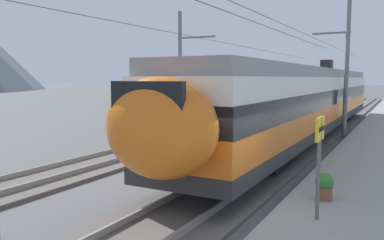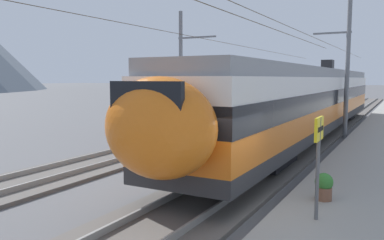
{
  "view_description": "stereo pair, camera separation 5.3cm",
  "coord_description": "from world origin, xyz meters",
  "px_view_note": "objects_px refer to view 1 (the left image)",
  "views": [
    {
      "loc": [
        -8.45,
        -3.4,
        3.35
      ],
      "look_at": [
        4.04,
        3.34,
        1.84
      ],
      "focal_mm": 36.82,
      "sensor_mm": 36.0,
      "label": 1
    },
    {
      "loc": [
        -8.42,
        -3.45,
        3.35
      ],
      "look_at": [
        4.04,
        3.34,
        1.84
      ],
      "focal_mm": 36.82,
      "sensor_mm": 36.0,
      "label": 2
    }
  ],
  "objects_px": {
    "train_far_track": "(267,91)",
    "potted_plant_by_shelter": "(324,185)",
    "catenary_mast_mid": "(345,60)",
    "catenary_mast_far_side": "(183,68)",
    "platform_sign": "(319,145)",
    "train_near_platform": "(309,99)"
  },
  "relations": [
    {
      "from": "catenary_mast_far_side",
      "to": "platform_sign",
      "type": "xyz_separation_m",
      "value": [
        -13.39,
        -10.99,
        -2.06
      ]
    },
    {
      "from": "train_near_platform",
      "to": "catenary_mast_mid",
      "type": "distance_m",
      "value": 2.87
    },
    {
      "from": "platform_sign",
      "to": "potted_plant_by_shelter",
      "type": "bearing_deg",
      "value": 4.34
    },
    {
      "from": "platform_sign",
      "to": "train_far_track",
      "type": "bearing_deg",
      "value": 19.99
    },
    {
      "from": "train_near_platform",
      "to": "platform_sign",
      "type": "bearing_deg",
      "value": -167.28
    },
    {
      "from": "train_far_track",
      "to": "catenary_mast_far_side",
      "type": "height_order",
      "value": "catenary_mast_far_side"
    },
    {
      "from": "train_far_track",
      "to": "potted_plant_by_shelter",
      "type": "xyz_separation_m",
      "value": [
        -22.87,
        -8.75,
        -1.55
      ]
    },
    {
      "from": "catenary_mast_mid",
      "to": "potted_plant_by_shelter",
      "type": "height_order",
      "value": "catenary_mast_mid"
    },
    {
      "from": "catenary_mast_mid",
      "to": "catenary_mast_far_side",
      "type": "height_order",
      "value": "catenary_mast_mid"
    },
    {
      "from": "catenary_mast_far_side",
      "to": "potted_plant_by_shelter",
      "type": "xyz_separation_m",
      "value": [
        -11.89,
        -10.87,
        -3.33
      ]
    },
    {
      "from": "train_near_platform",
      "to": "potted_plant_by_shelter",
      "type": "height_order",
      "value": "train_near_platform"
    },
    {
      "from": "train_far_track",
      "to": "catenary_mast_mid",
      "type": "height_order",
      "value": "catenary_mast_mid"
    },
    {
      "from": "platform_sign",
      "to": "potted_plant_by_shelter",
      "type": "relative_size",
      "value": 3.24
    },
    {
      "from": "catenary_mast_far_side",
      "to": "platform_sign",
      "type": "bearing_deg",
      "value": -140.63
    },
    {
      "from": "train_near_platform",
      "to": "catenary_mast_mid",
      "type": "height_order",
      "value": "catenary_mast_mid"
    },
    {
      "from": "catenary_mast_far_side",
      "to": "potted_plant_by_shelter",
      "type": "bearing_deg",
      "value": -137.55
    },
    {
      "from": "train_near_platform",
      "to": "catenary_mast_mid",
      "type": "bearing_deg",
      "value": -56.73
    },
    {
      "from": "catenary_mast_mid",
      "to": "platform_sign",
      "type": "height_order",
      "value": "catenary_mast_mid"
    },
    {
      "from": "train_far_track",
      "to": "catenary_mast_mid",
      "type": "bearing_deg",
      "value": -142.54
    },
    {
      "from": "train_near_platform",
      "to": "train_far_track",
      "type": "bearing_deg",
      "value": 28.34
    },
    {
      "from": "catenary_mast_far_side",
      "to": "platform_sign",
      "type": "height_order",
      "value": "catenary_mast_far_side"
    },
    {
      "from": "catenary_mast_mid",
      "to": "potted_plant_by_shelter",
      "type": "distance_m",
      "value": 13.76
    }
  ]
}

